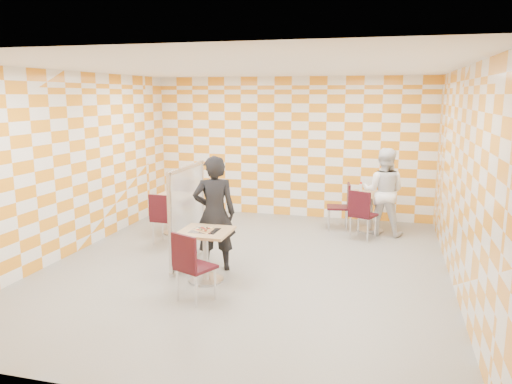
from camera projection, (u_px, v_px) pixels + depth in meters
room_shell at (255, 166)px, 7.94m from camera, size 7.00×7.00×7.00m
main_table at (206, 247)px, 7.03m from camera, size 0.70×0.70×0.75m
second_table at (371, 206)px, 9.66m from camera, size 0.70×0.70×0.75m
empty_table at (176, 207)px, 9.52m from camera, size 0.70×0.70×0.75m
chair_main_front at (190, 262)px, 6.29m from camera, size 0.56×0.56×0.92m
chair_second_front at (361, 211)px, 9.05m from camera, size 0.55×0.55×0.92m
chair_second_side at (343, 203)px, 9.74m from camera, size 0.49×0.48×0.92m
chair_empty_near at (163, 215)px, 8.74m from camera, size 0.44×0.45×0.92m
chair_empty_far at (184, 198)px, 10.15m from camera, size 0.55×0.56×0.92m
partition at (188, 214)px, 7.77m from camera, size 0.08×1.38×1.55m
man_dark at (214, 214)px, 7.45m from camera, size 0.75×0.62×1.75m
man_white at (383, 192)px, 9.38m from camera, size 0.87×0.71×1.65m
pizza_on_foil at (205, 230)px, 6.97m from camera, size 0.40×0.40×0.04m
sport_bottle at (361, 188)px, 9.73m from camera, size 0.06×0.06×0.20m
soda_bottle at (380, 188)px, 9.62m from camera, size 0.07×0.07×0.23m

